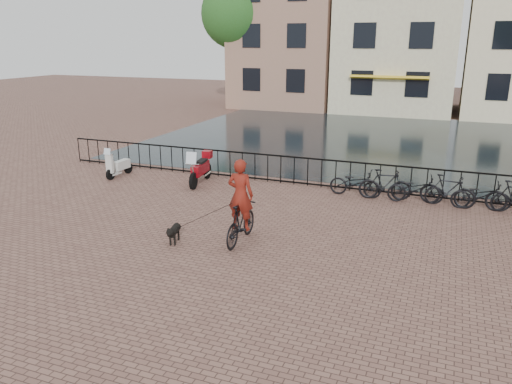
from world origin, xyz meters
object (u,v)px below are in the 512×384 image
(cyclist, at_px, (241,206))
(dog, at_px, (174,233))
(motorcycle, at_px, (200,165))
(scooter, at_px, (119,161))

(cyclist, xyz_separation_m, dog, (-1.57, -0.65, -0.71))
(cyclist, distance_m, dog, 1.84)
(dog, distance_m, motorcycle, 5.46)
(cyclist, distance_m, scooter, 7.99)
(cyclist, xyz_separation_m, motorcycle, (-3.46, 4.45, -0.29))
(cyclist, height_order, dog, cyclist)
(scooter, bearing_deg, motorcycle, 7.03)
(dog, xyz_separation_m, motorcycle, (-1.89, 5.10, 0.42))
(dog, height_order, motorcycle, motorcycle)
(motorcycle, height_order, scooter, motorcycle)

